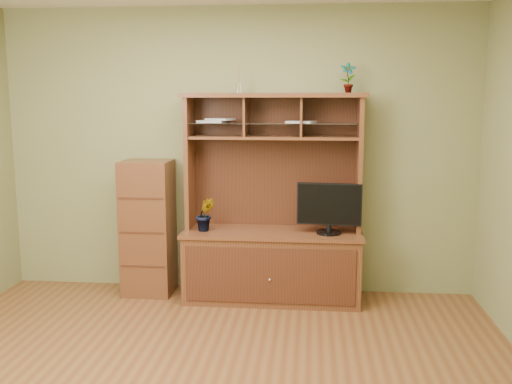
# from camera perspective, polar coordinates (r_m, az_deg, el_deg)

# --- Properties ---
(room) EXTENTS (4.54, 4.04, 2.74)m
(room) POSITION_cam_1_polar(r_m,az_deg,el_deg) (3.50, -6.08, 1.06)
(room) COLOR brown
(room) RESTS_ON ground
(media_hutch) EXTENTS (1.66, 0.61, 1.90)m
(media_hutch) POSITION_cam_1_polar(r_m,az_deg,el_deg) (5.30, 1.64, -5.20)
(media_hutch) COLOR #492215
(media_hutch) RESTS_ON room
(monitor) EXTENTS (0.58, 0.22, 0.46)m
(monitor) POSITION_cam_1_polar(r_m,az_deg,el_deg) (5.13, 7.34, -1.53)
(monitor) COLOR black
(monitor) RESTS_ON media_hutch
(orchid_plant) EXTENTS (0.19, 0.17, 0.31)m
(orchid_plant) POSITION_cam_1_polar(r_m,az_deg,el_deg) (5.23, -5.09, -2.24)
(orchid_plant) COLOR #33581E
(orchid_plant) RESTS_ON media_hutch
(top_plant) EXTENTS (0.15, 0.10, 0.27)m
(top_plant) POSITION_cam_1_polar(r_m,az_deg,el_deg) (5.21, 9.18, 11.23)
(top_plant) COLOR #376C26
(top_plant) RESTS_ON media_hutch
(reed_diffuser) EXTENTS (0.05, 0.05, 0.25)m
(reed_diffuser) POSITION_cam_1_polar(r_m,az_deg,el_deg) (5.24, -1.78, 10.95)
(reed_diffuser) COLOR silver
(reed_diffuser) RESTS_ON media_hutch
(magazines) EXTENTS (1.09, 0.25, 0.04)m
(magazines) POSITION_cam_1_polar(r_m,az_deg,el_deg) (5.24, -1.25, 7.12)
(magazines) COLOR #A9AAAE
(magazines) RESTS_ON media_hutch
(side_cabinet) EXTENTS (0.46, 0.42, 1.28)m
(side_cabinet) POSITION_cam_1_polar(r_m,az_deg,el_deg) (5.52, -10.73, -3.52)
(side_cabinet) COLOR #492215
(side_cabinet) RESTS_ON room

